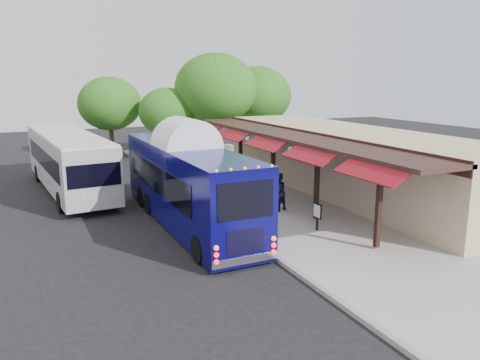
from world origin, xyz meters
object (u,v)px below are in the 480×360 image
ped_a (213,185)px  ped_d (264,183)px  coach_bus (187,180)px  city_bus (69,160)px  ped_c (202,162)px  sign_board (317,212)px  ped_b (278,192)px

ped_a → ped_d: 2.73m
coach_bus → city_bus: 9.59m
ped_c → ped_d: size_ratio=1.16×
ped_c → sign_board: size_ratio=1.66×
ped_b → sign_board: (0.03, -3.25, -0.14)m
ped_a → sign_board: bearing=-68.4°
coach_bus → ped_d: bearing=21.4°
ped_c → ped_d: ped_c is taller
coach_bus → ped_c: coach_bus is taller
coach_bus → ped_d: (4.85, 1.97, -1.03)m
city_bus → ped_b: 12.38m
ped_d → sign_board: 5.52m
city_bus → sign_board: (8.57, -12.18, -0.89)m
city_bus → ped_b: bearing=-51.7°
ped_b → ped_d: bearing=-116.6°
ped_b → ped_a: bearing=-67.4°
ped_a → ped_c: size_ratio=0.93×
city_bus → ped_a: (6.33, -6.08, -0.78)m
ped_b → ped_c: size_ratio=0.96×
ped_b → coach_bus: bearing=-18.8°
city_bus → ped_c: (7.98, 0.00, -0.72)m
ped_c → city_bus: bearing=-30.6°
coach_bus → ped_a: (2.19, 2.57, -0.96)m
city_bus → ped_d: bearing=-42.0°
ped_a → ped_d: ped_a is taller
coach_bus → ped_b: 4.50m
coach_bus → sign_board: (4.43, -3.53, -1.07)m
ped_b → ped_c: bearing=-101.6°
ped_a → city_bus: bearing=137.6°
coach_bus → ped_c: 9.51m
sign_board → ped_a: bearing=109.2°
ped_c → ped_b: bearing=62.9°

